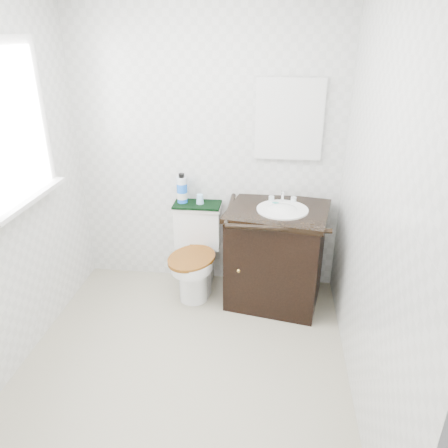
% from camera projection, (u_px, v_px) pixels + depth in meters
% --- Properties ---
extents(floor, '(2.40, 2.40, 0.00)m').
position_uv_depth(floor, '(183.00, 367.00, 2.95)').
color(floor, '#A4A084').
rests_on(floor, ground).
extents(wall_back, '(2.40, 0.00, 2.40)m').
position_uv_depth(wall_back, '(207.00, 148.00, 3.54)').
color(wall_back, silver).
rests_on(wall_back, ground).
extents(wall_front, '(2.40, 0.00, 2.40)m').
position_uv_depth(wall_front, '(90.00, 343.00, 1.37)').
color(wall_front, silver).
rests_on(wall_front, ground).
extents(wall_right, '(0.00, 2.40, 2.40)m').
position_uv_depth(wall_right, '(376.00, 211.00, 2.33)').
color(wall_right, silver).
rests_on(wall_right, ground).
extents(window, '(0.02, 0.70, 0.90)m').
position_uv_depth(window, '(8.00, 126.00, 2.65)').
color(window, white).
rests_on(window, wall_left).
extents(mirror, '(0.50, 0.02, 0.60)m').
position_uv_depth(mirror, '(289.00, 120.00, 3.34)').
color(mirror, silver).
rests_on(mirror, wall_back).
extents(toilet, '(0.45, 0.66, 0.74)m').
position_uv_depth(toilet, '(196.00, 256.00, 3.70)').
color(toilet, white).
rests_on(toilet, floor).
extents(vanity, '(0.86, 0.77, 0.92)m').
position_uv_depth(vanity, '(276.00, 253.00, 3.52)').
color(vanity, black).
rests_on(vanity, floor).
extents(trash_bin, '(0.25, 0.22, 0.32)m').
position_uv_depth(trash_bin, '(197.00, 279.00, 3.67)').
color(trash_bin, silver).
rests_on(trash_bin, floor).
extents(towel, '(0.39, 0.22, 0.02)m').
position_uv_depth(towel, '(197.00, 205.00, 3.63)').
color(towel, black).
rests_on(towel, toilet).
extents(mouthwash_bottle, '(0.09, 0.09, 0.25)m').
position_uv_depth(mouthwash_bottle, '(182.00, 189.00, 3.61)').
color(mouthwash_bottle, blue).
rests_on(mouthwash_bottle, towel).
extents(cup, '(0.06, 0.06, 0.08)m').
position_uv_depth(cup, '(200.00, 199.00, 3.61)').
color(cup, '#9BD2FF').
rests_on(cup, towel).
extents(soap_bar, '(0.07, 0.05, 0.02)m').
position_uv_depth(soap_bar, '(276.00, 203.00, 3.44)').
color(soap_bar, '#1A8077').
rests_on(soap_bar, vanity).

